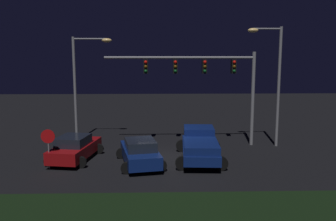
# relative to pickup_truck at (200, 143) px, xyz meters

# --- Properties ---
(ground_plane) EXTENTS (80.00, 80.00, 0.00)m
(ground_plane) POSITION_rel_pickup_truck_xyz_m (-2.50, 0.34, -1.00)
(ground_plane) COLOR black
(grass_median) EXTENTS (23.70, 5.45, 0.10)m
(grass_median) POSITION_rel_pickup_truck_xyz_m (-2.50, -8.20, -0.95)
(grass_median) COLOR black
(grass_median) RESTS_ON ground_plane
(pickup_truck) EXTENTS (3.10, 5.51, 1.80)m
(pickup_truck) POSITION_rel_pickup_truck_xyz_m (0.00, 0.00, 0.00)
(pickup_truck) COLOR navy
(pickup_truck) RESTS_ON ground_plane
(car_sedan) EXTENTS (2.95, 4.64, 1.51)m
(car_sedan) POSITION_rel_pickup_truck_xyz_m (-7.47, 0.10, -0.26)
(car_sedan) COLOR maroon
(car_sedan) RESTS_ON ground_plane
(car_sedan_far) EXTENTS (3.03, 4.67, 1.51)m
(car_sedan_far) POSITION_rel_pickup_truck_xyz_m (-3.52, -0.99, -0.26)
(car_sedan_far) COLOR navy
(car_sedan_far) RESTS_ON ground_plane
(traffic_signal_gantry) EXTENTS (10.32, 0.56, 6.50)m
(traffic_signal_gantry) POSITION_rel_pickup_truck_xyz_m (0.73, 3.56, 4.03)
(traffic_signal_gantry) COLOR slate
(traffic_signal_gantry) RESTS_ON ground_plane
(street_lamp_left) EXTENTS (2.83, 0.44, 7.57)m
(street_lamp_left) POSITION_rel_pickup_truck_xyz_m (-7.89, 5.14, 3.84)
(street_lamp_left) COLOR slate
(street_lamp_left) RESTS_ON ground_plane
(street_lamp_right) EXTENTS (2.34, 0.44, 8.15)m
(street_lamp_right) POSITION_rel_pickup_truck_xyz_m (5.30, 3.20, 4.11)
(street_lamp_right) COLOR slate
(street_lamp_right) RESTS_ON ground_plane
(stop_sign) EXTENTS (0.76, 0.08, 2.23)m
(stop_sign) POSITION_rel_pickup_truck_xyz_m (-8.48, -1.64, 0.56)
(stop_sign) COLOR slate
(stop_sign) RESTS_ON ground_plane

